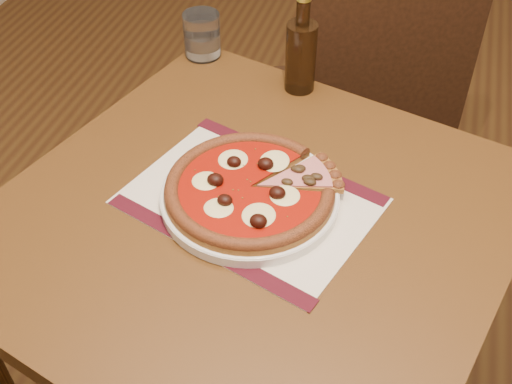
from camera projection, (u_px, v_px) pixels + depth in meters
The scene contains 8 objects.
table at pixel (253, 254), 1.12m from camera, with size 0.99×0.99×0.75m.
chair_far at pixel (368, 100), 1.71m from camera, with size 0.55×0.55×0.88m.
placemat at pixel (250, 201), 1.07m from camera, with size 0.39×0.28×0.00m, color beige.
plate at pixel (250, 197), 1.07m from camera, with size 0.30×0.30×0.02m, color white.
pizza at pixel (250, 188), 1.05m from camera, with size 0.28×0.28×0.04m.
ham_slice at pixel (305, 173), 1.08m from camera, with size 0.14×0.12×0.02m.
water_glass at pixel (202, 35), 1.38m from camera, with size 0.08×0.08×0.10m, color white.
bottle at pixel (301, 53), 1.27m from camera, with size 0.06×0.06×0.21m.
Camera 1 is at (-0.45, -0.32, 1.50)m, focal length 45.00 mm.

